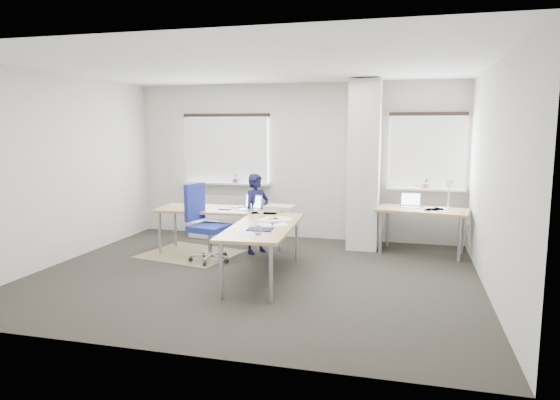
% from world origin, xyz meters
% --- Properties ---
extents(ground, '(6.00, 6.00, 0.00)m').
position_xyz_m(ground, '(0.00, 0.00, 0.00)').
color(ground, black).
rests_on(ground, ground).
extents(room_shell, '(6.04, 5.04, 2.82)m').
position_xyz_m(room_shell, '(0.18, 0.45, 1.75)').
color(room_shell, beige).
rests_on(room_shell, ground).
extents(floor_mat, '(1.63, 1.47, 0.01)m').
position_xyz_m(floor_mat, '(-1.33, 0.84, 0.00)').
color(floor_mat, olive).
rests_on(floor_mat, ground).
extents(white_crate, '(0.54, 0.43, 0.29)m').
position_xyz_m(white_crate, '(-1.63, 2.10, 0.14)').
color(white_crate, white).
rests_on(white_crate, ground).
extents(desk_main, '(2.54, 2.62, 0.96)m').
position_xyz_m(desk_main, '(-0.31, 0.47, 0.69)').
color(desk_main, olive).
rests_on(desk_main, ground).
extents(desk_side, '(1.50, 0.93, 1.22)m').
position_xyz_m(desk_side, '(2.26, 1.81, 0.69)').
color(desk_side, olive).
rests_on(desk_side, ground).
extents(task_chair, '(0.65, 0.64, 1.18)m').
position_xyz_m(task_chair, '(-0.90, 0.52, 0.33)').
color(task_chair, navy).
rests_on(task_chair, ground).
extents(person, '(0.51, 0.56, 1.29)m').
position_xyz_m(person, '(-0.32, 1.19, 0.64)').
color(person, black).
rests_on(person, ground).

